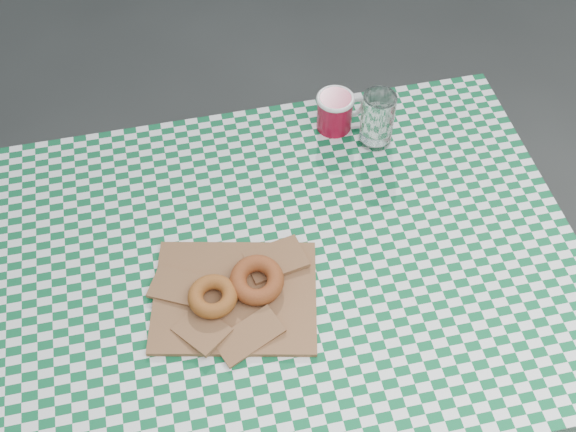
# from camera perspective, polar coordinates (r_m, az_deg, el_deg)

# --- Properties ---
(ground) EXTENTS (60.00, 60.00, 0.00)m
(ground) POSITION_cam_1_polar(r_m,az_deg,el_deg) (2.17, 2.57, -13.13)
(ground) COLOR #484844
(ground) RESTS_ON ground
(table) EXTENTS (1.32, 0.89, 0.75)m
(table) POSITION_cam_1_polar(r_m,az_deg,el_deg) (1.80, -2.07, -10.72)
(table) COLOR #4F2C1B
(table) RESTS_ON ground
(tablecloth) EXTENTS (1.34, 0.91, 0.01)m
(tablecloth) POSITION_cam_1_polar(r_m,az_deg,el_deg) (1.47, -2.49, -4.06)
(tablecloth) COLOR #0E5C31
(tablecloth) RESTS_ON table
(paper_bag) EXTENTS (0.36, 0.31, 0.02)m
(paper_bag) POSITION_cam_1_polar(r_m,az_deg,el_deg) (1.42, -4.19, -6.26)
(paper_bag) COLOR olive
(paper_bag) RESTS_ON tablecloth
(bagel_front) EXTENTS (0.10, 0.10, 0.03)m
(bagel_front) POSITION_cam_1_polar(r_m,az_deg,el_deg) (1.40, -5.93, -6.30)
(bagel_front) COLOR #9F4E20
(bagel_front) RESTS_ON paper_bag
(bagel_back) EXTENTS (0.12, 0.12, 0.03)m
(bagel_back) POSITION_cam_1_polar(r_m,az_deg,el_deg) (1.41, -2.46, -5.06)
(bagel_back) COLOR brown
(bagel_back) RESTS_ON paper_bag
(coffee_mug) EXTENTS (0.19, 0.19, 0.09)m
(coffee_mug) POSITION_cam_1_polar(r_m,az_deg,el_deg) (1.68, 3.69, 8.14)
(coffee_mug) COLOR #A40A26
(coffee_mug) RESTS_ON tablecloth
(drinking_glass) EXTENTS (0.09, 0.09, 0.13)m
(drinking_glass) POSITION_cam_1_polar(r_m,az_deg,el_deg) (1.65, 7.03, 7.55)
(drinking_glass) COLOR white
(drinking_glass) RESTS_ON tablecloth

